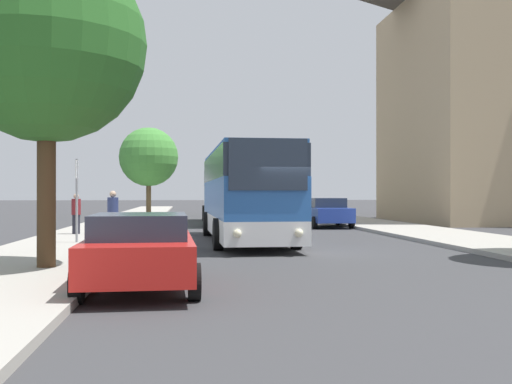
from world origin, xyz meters
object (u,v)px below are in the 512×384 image
(tree_left_near, at_px, (149,157))
(bus_middle, at_px, (227,193))
(parked_car_right_near, at_px, (327,212))
(parked_car_right_far, at_px, (281,207))
(pedestrian_waiting_near, at_px, (113,216))
(tree_left_far, at_px, (47,44))
(parked_car_left_curb, at_px, (140,249))
(pedestrian_waiting_far, at_px, (76,214))
(bus_front, at_px, (245,193))
(bus_stop_sign, at_px, (77,191))

(tree_left_near, bearing_deg, bus_middle, -68.14)
(parked_car_right_near, distance_m, tree_left_near, 21.39)
(bus_middle, distance_m, parked_car_right_far, 9.57)
(parked_car_right_near, xyz_separation_m, pedestrian_waiting_near, (-9.78, -10.38, 0.21))
(bus_middle, bearing_deg, tree_left_far, -102.89)
(tree_left_near, bearing_deg, parked_car_left_curb, -86.73)
(pedestrian_waiting_near, xyz_separation_m, pedestrian_waiting_far, (-1.94, 4.23, -0.05))
(bus_front, xyz_separation_m, bus_middle, (0.24, 13.74, 0.04))
(pedestrian_waiting_near, bearing_deg, bus_front, -170.26)
(pedestrian_waiting_near, relative_size, pedestrian_waiting_far, 1.06)
(pedestrian_waiting_near, distance_m, tree_left_far, 7.94)
(bus_front, xyz_separation_m, tree_left_near, (-5.17, 27.21, 2.96))
(tree_left_near, bearing_deg, bus_front, -79.25)
(parked_car_right_near, relative_size, tree_left_near, 0.64)
(bus_stop_sign, bearing_deg, pedestrian_waiting_near, 0.75)
(parked_car_right_near, height_order, bus_stop_sign, bus_stop_sign)
(bus_stop_sign, distance_m, pedestrian_waiting_near, 1.44)
(parked_car_right_near, bearing_deg, pedestrian_waiting_far, 28.74)
(bus_middle, xyz_separation_m, pedestrian_waiting_near, (-4.82, -15.21, -0.80))
(pedestrian_waiting_near, relative_size, tree_left_far, 0.24)
(bus_middle, height_order, tree_left_near, tree_left_near)
(bus_stop_sign, distance_m, pedestrian_waiting_far, 4.41)
(parked_car_left_curb, bearing_deg, parked_car_right_far, 74.91)
(bus_middle, distance_m, parked_car_right_near, 7.00)
(bus_middle, bearing_deg, pedestrian_waiting_far, -120.65)
(parked_car_left_curb, bearing_deg, pedestrian_waiting_far, 103.06)
(bus_middle, xyz_separation_m, pedestrian_waiting_far, (-6.77, -10.98, -0.86))
(bus_stop_sign, bearing_deg, tree_left_near, 88.82)
(tree_left_near, bearing_deg, pedestrian_waiting_far, -93.19)
(bus_stop_sign, relative_size, pedestrian_waiting_far, 1.71)
(tree_left_far, bearing_deg, parked_car_right_near, 58.83)
(parked_car_right_far, height_order, tree_left_far, tree_left_far)
(bus_front, bearing_deg, tree_left_near, 99.69)
(parked_car_left_curb, relative_size, pedestrian_waiting_far, 2.72)
(tree_left_near, bearing_deg, parked_car_right_near, -60.47)
(parked_car_right_far, bearing_deg, parked_car_left_curb, 76.30)
(bus_front, bearing_deg, parked_car_right_far, 76.57)
(bus_middle, height_order, parked_car_right_far, bus_middle)
(bus_front, bearing_deg, bus_stop_sign, -166.56)
(tree_left_far, bearing_deg, bus_middle, 76.12)
(tree_left_near, relative_size, tree_left_far, 0.98)
(bus_stop_sign, bearing_deg, bus_front, 14.50)
(pedestrian_waiting_near, bearing_deg, bus_stop_sign, -7.32)
(parked_car_left_curb, height_order, pedestrian_waiting_near, pedestrian_waiting_near)
(parked_car_right_far, xyz_separation_m, tree_left_far, (-10.04, -30.35, 4.24))
(pedestrian_waiting_far, bearing_deg, parked_car_left_curb, -161.37)
(parked_car_left_curb, relative_size, tree_left_far, 0.62)
(parked_car_right_far, bearing_deg, tree_left_far, 71.44)
(bus_middle, xyz_separation_m, bus_stop_sign, (-5.99, -15.23, 0.04))
(pedestrian_waiting_near, bearing_deg, parked_car_right_near, -141.37)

